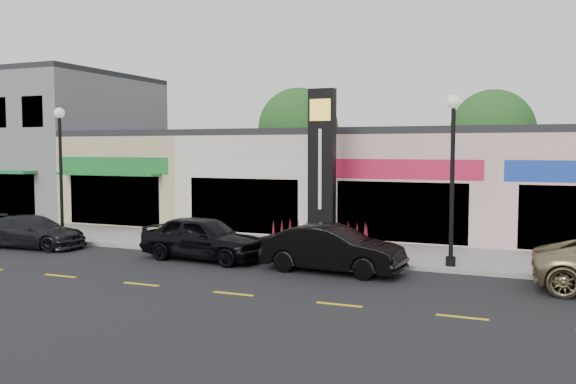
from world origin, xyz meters
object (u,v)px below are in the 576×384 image
pylon_sign (322,192)px  car_black_conv (332,249)px  lamp_west_near (61,159)px  lamp_east_near (453,163)px  car_black_sedan (203,238)px  car_dark_sedan (33,232)px

pylon_sign → car_black_conv: size_ratio=1.32×
lamp_west_near → lamp_east_near: (16.00, 0.00, 0.00)m
pylon_sign → car_black_conv: pylon_sign is taller
lamp_west_near → car_black_sedan: 8.27m
lamp_west_near → pylon_sign: size_ratio=0.91×
lamp_east_near → car_dark_sedan: 16.25m
lamp_west_near → car_dark_sedan: bearing=-87.1°
lamp_west_near → lamp_east_near: 16.00m
pylon_sign → car_dark_sedan: size_ratio=1.37×
lamp_west_near → lamp_east_near: same height
lamp_west_near → car_black_conv: size_ratio=1.20×
pylon_sign → car_dark_sedan: 11.55m
lamp_east_near → car_black_sedan: (-8.31, -1.43, -2.69)m
lamp_east_near → car_dark_sedan: bearing=-173.9°
pylon_sign → car_black_sedan: size_ratio=1.30×
car_dark_sedan → lamp_east_near: bearing=-88.1°
pylon_sign → car_black_conv: bearing=-65.4°
lamp_west_near → pylon_sign: (11.00, 1.70, -1.20)m
car_dark_sedan → car_black_conv: size_ratio=0.96×
lamp_west_near → car_black_conv: 12.98m
lamp_west_near → car_black_sedan: (7.69, -1.43, -2.69)m
lamp_east_near → car_black_conv: size_ratio=1.20×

